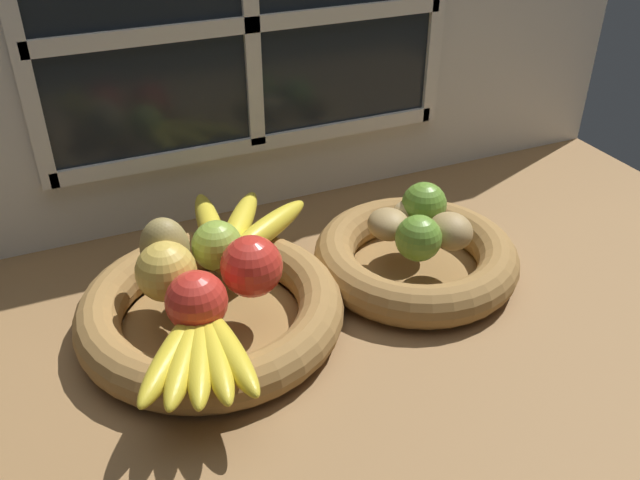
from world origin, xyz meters
TOP-DOWN VIEW (x-y plane):
  - ground_plane at (0.00, 0.00)cm, footprint 140.00×90.00cm
  - back_wall at (0.00, 29.77)cm, footprint 140.00×4.60cm
  - fruit_bowl_left at (-16.49, -0.35)cm, footprint 34.43×34.43cm
  - fruit_bowl_right at (14.01, -0.35)cm, footprint 29.48×29.48cm
  - apple_green_back at (-13.74, 4.75)cm, footprint 6.73×6.73cm
  - apple_red_right at (-11.38, -2.36)cm, footprint 7.82×7.82cm
  - apple_golden_left at (-21.28, 1.01)cm, footprint 7.57×7.57cm
  - apple_red_front at (-19.41, -6.20)cm, footprint 7.32×7.32cm
  - pear_brown at (-20.34, 5.43)cm, footprint 8.25×7.98cm
  - banana_bunch_front at (-20.84, -12.24)cm, footprint 14.00×18.26cm
  - banana_bunch_back at (-9.19, 10.52)cm, footprint 18.37×20.56cm
  - potato_small at (17.07, -3.41)cm, footprint 6.72×7.18cm
  - potato_oblong at (10.56, 2.34)cm, footprint 6.69×7.07cm
  - potato_back at (15.92, 3.87)cm, footprint 7.66×5.87cm
  - lime_near at (11.53, -4.06)cm, footprint 6.33×6.33cm
  - lime_far at (16.90, 3.37)cm, footprint 6.58×6.58cm

SIDE VIEW (x-z plane):
  - ground_plane at x=0.00cm, z-range -3.00..0.00cm
  - fruit_bowl_left at x=-16.49cm, z-range -0.18..5.73cm
  - fruit_bowl_right at x=14.01cm, z-range -0.17..5.74cm
  - banana_bunch_front at x=-20.84cm, z-range 5.91..8.98cm
  - banana_bunch_back at x=-9.19cm, z-range 5.91..9.26cm
  - potato_oblong at x=10.56cm, z-range 5.91..10.06cm
  - potato_back at x=15.92cm, z-range 5.91..10.06cm
  - potato_small at x=17.07cm, z-range 5.91..10.97cm
  - lime_near at x=11.53cm, z-range 5.91..12.24cm
  - lime_far at x=16.90cm, z-range 5.91..12.49cm
  - apple_green_back at x=-13.74cm, z-range 5.91..12.64cm
  - apple_red_front at x=-19.41cm, z-range 5.91..13.23cm
  - apple_golden_left at x=-21.28cm, z-range 5.91..13.48cm
  - apple_red_right at x=-11.38cm, z-range 5.91..13.73cm
  - pear_brown at x=-20.34cm, z-range 5.91..14.48cm
  - back_wall at x=0.00cm, z-range 0.38..55.38cm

